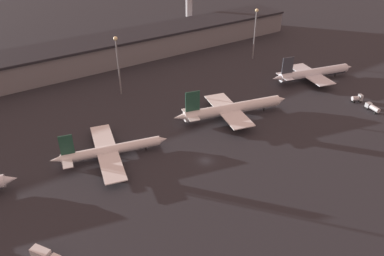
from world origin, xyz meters
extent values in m
plane|color=#26262B|center=(0.00, 0.00, 0.00)|extent=(600.00, 600.00, 0.00)
cube|color=slate|center=(0.00, 103.44, 6.07)|extent=(256.94, 23.12, 12.15)
cube|color=black|center=(0.00, 103.44, 12.75)|extent=(256.94, 25.12, 1.20)
cone|color=silver|center=(-58.28, 21.39, 3.81)|extent=(5.58, 4.84, 3.81)
cylinder|color=white|center=(-25.41, 20.01, 3.04)|extent=(33.68, 11.13, 3.20)
cylinder|color=#ADB2B7|center=(-25.41, 20.01, 2.48)|extent=(31.92, 10.26, 2.72)
cone|color=white|center=(-8.01, 15.78, 3.04)|extent=(4.45, 3.86, 3.04)
cone|color=white|center=(-42.96, 24.29, 3.28)|extent=(5.31, 3.78, 2.72)
cube|color=#1E4738|center=(-39.24, 23.38, 8.22)|extent=(4.45, 1.45, 7.16)
cube|color=white|center=(-39.90, 23.54, 3.52)|extent=(6.13, 13.17, 0.24)
cube|color=white|center=(-27.06, 20.42, 2.64)|extent=(15.24, 36.15, 0.36)
cylinder|color=gray|center=(-23.72, 29.83, 1.51)|extent=(3.84, 2.54, 1.76)
cylinder|color=gray|center=(-28.42, 10.52, 1.51)|extent=(3.84, 2.54, 1.76)
cylinder|color=black|center=(-13.88, 17.21, 0.72)|extent=(0.50, 0.50, 1.44)
cylinder|color=black|center=(-26.75, 21.66, 0.72)|extent=(0.50, 0.50, 1.44)
cylinder|color=black|center=(-27.36, 19.17, 0.72)|extent=(0.50, 0.50, 1.44)
cylinder|color=white|center=(27.08, 18.72, 3.94)|extent=(41.62, 13.93, 4.15)
cylinder|color=#ADB2B7|center=(27.08, 18.72, 3.21)|extent=(39.44, 12.83, 3.53)
cone|color=white|center=(48.61, 13.48, 3.94)|extent=(5.77, 5.01, 3.94)
cone|color=white|center=(5.35, 24.02, 4.25)|extent=(6.88, 4.90, 3.53)
cube|color=#1E4738|center=(10.02, 22.88, 10.16)|extent=(5.74, 1.76, 8.29)
cube|color=white|center=(9.20, 23.08, 4.56)|extent=(6.56, 11.36, 0.24)
cube|color=white|center=(25.05, 19.22, 3.42)|extent=(15.89, 30.99, 0.36)
cylinder|color=gray|center=(28.24, 27.00, 2.03)|extent=(4.97, 3.30, 2.28)
cylinder|color=gray|center=(24.30, 10.85, 2.03)|extent=(4.97, 3.30, 2.28)
cylinder|color=black|center=(41.30, 15.26, 0.93)|extent=(0.50, 0.50, 1.87)
cylinder|color=black|center=(25.44, 20.83, 0.93)|extent=(0.50, 0.50, 1.87)
cylinder|color=black|center=(24.66, 17.61, 0.93)|extent=(0.50, 0.50, 1.87)
cylinder|color=silver|center=(83.18, 24.86, 3.97)|extent=(37.65, 12.99, 4.18)
cylinder|color=#333842|center=(83.18, 24.86, 3.24)|extent=(35.66, 11.94, 3.56)
cone|color=silver|center=(102.73, 20.10, 3.97)|extent=(5.82, 5.05, 3.97)
cone|color=silver|center=(63.43, 29.67, 4.29)|extent=(6.94, 4.94, 3.56)
cube|color=#333842|center=(67.78, 28.61, 10.01)|extent=(5.78, 1.77, 7.88)
cube|color=silver|center=(67.05, 28.79, 4.60)|extent=(6.35, 10.38, 0.24)
cube|color=silver|center=(81.35, 25.31, 3.45)|extent=(15.29, 28.26, 0.36)
cylinder|color=gray|center=(84.23, 32.34, 2.05)|extent=(5.02, 3.32, 2.30)
cylinder|color=gray|center=(80.67, 17.74, 2.05)|extent=(5.02, 3.32, 2.30)
cylinder|color=black|center=(96.01, 21.74, 0.94)|extent=(0.50, 0.50, 1.88)
cylinder|color=black|center=(81.74, 26.93, 0.94)|extent=(0.50, 0.50, 1.88)
cylinder|color=black|center=(80.95, 23.68, 0.94)|extent=(0.50, 0.50, 1.88)
cube|color=#9EA3A8|center=(79.61, -8.13, 1.70)|extent=(2.56, 2.37, 1.97)
cylinder|color=#B7B7BC|center=(78.84, -11.67, 1.71)|extent=(2.85, 4.62, 1.98)
cylinder|color=black|center=(78.74, -8.22, 0.45)|extent=(0.73, 1.00, 0.90)
cylinder|color=black|center=(80.36, -8.58, 0.45)|extent=(0.73, 1.00, 0.90)
cylinder|color=black|center=(77.80, -12.56, 0.45)|extent=(0.73, 1.00, 0.90)
cylinder|color=black|center=(79.41, -12.91, 0.45)|extent=(0.73, 1.00, 0.90)
cube|color=silver|center=(-57.65, -10.66, 2.02)|extent=(4.57, 5.41, 2.61)
cylinder|color=black|center=(-57.48, -9.32, 0.45)|extent=(0.96, 1.07, 0.90)
cube|color=#9EA3A8|center=(82.24, -2.29, 2.06)|extent=(2.16, 2.60, 2.67)
cylinder|color=#B7B7BC|center=(80.14, -1.22, 1.74)|extent=(3.42, 3.09, 2.04)
cylinder|color=black|center=(82.46, -1.45, 0.45)|extent=(1.06, 0.91, 0.90)
cylinder|color=black|center=(81.69, -2.97, 0.45)|extent=(1.06, 0.91, 0.90)
cylinder|color=black|center=(79.89, -0.14, 0.45)|extent=(1.06, 0.91, 0.90)
cylinder|color=black|center=(79.11, -1.66, 0.45)|extent=(1.06, 0.91, 0.90)
cylinder|color=slate|center=(-2.00, 63.76, 12.73)|extent=(0.70, 0.70, 25.47)
sphere|color=beige|center=(-2.00, 63.76, 26.07)|extent=(1.80, 1.80, 1.80)
cylinder|color=slate|center=(78.30, 63.76, 13.05)|extent=(0.70, 0.70, 26.11)
sphere|color=beige|center=(78.30, 63.76, 26.71)|extent=(1.80, 1.80, 1.80)
cylinder|color=#99999E|center=(79.29, 130.09, 16.99)|extent=(4.40, 4.40, 33.97)
camera|label=1|loc=(-61.51, -83.19, 76.38)|focal=35.00mm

